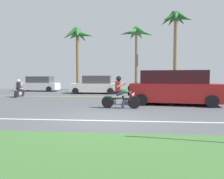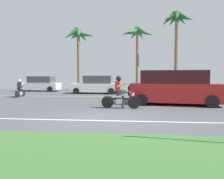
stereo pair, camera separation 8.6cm
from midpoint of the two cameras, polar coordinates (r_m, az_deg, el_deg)
The scene contains 12 objects.
ground at distance 10.75m, azimuth 0.47°, elevation -4.87°, with size 56.00×30.00×0.04m, color #4C4F54.
grass_median at distance 3.92m, azimuth -8.94°, elevation -19.38°, with size 56.00×3.80×0.06m, color #3D6B33.
lane_line_near at distance 7.42m, azimuth -1.79°, elevation -8.53°, with size 50.40×0.12×0.01m, color silver.
lane_line_far at distance 15.97m, azimuth 2.09°, elevation -2.03°, with size 50.40×0.12×0.01m, color yellow.
motorcyclist at distance 10.17m, azimuth 2.52°, elevation -1.43°, with size 1.91×0.62×1.59m.
suv_nearby at distance 12.18m, azimuth 16.81°, elevation 0.43°, with size 5.17×2.77×1.90m.
parked_car_0 at distance 23.68m, azimuth -19.12°, elevation 1.38°, with size 4.44×1.95×1.58m.
parked_car_1 at distance 19.31m, azimuth -4.23°, elevation 1.19°, with size 4.37×2.02×1.64m.
palm_tree_0 at distance 24.16m, azimuth 7.12°, elevation 14.45°, with size 3.92×3.74×7.21m.
palm_tree_1 at distance 25.03m, azimuth -9.07°, elevation 13.77°, with size 3.65×3.86×7.24m.
palm_tree_2 at distance 23.57m, azimuth 17.47°, elevation 16.82°, with size 3.47×3.51×8.41m.
motorcyclist_distant at distance 17.49m, azimuth -23.77°, elevation 0.02°, with size 0.53×1.62×1.35m.
Camera 2 is at (0.95, -7.59, 1.56)m, focal length 33.33 mm.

